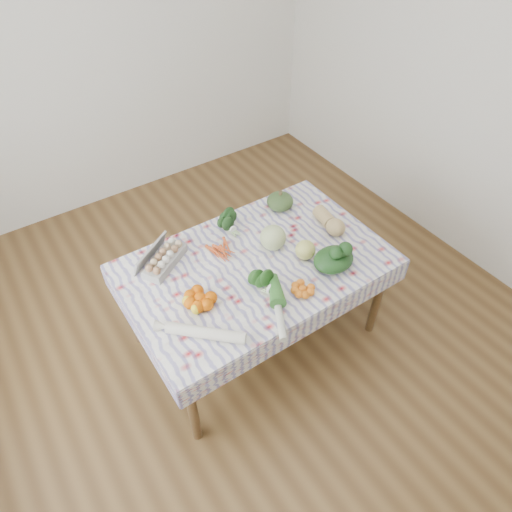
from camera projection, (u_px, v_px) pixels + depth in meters
ground at (256, 334)px, 3.43m from camera, size 4.50×4.50×0.00m
wall_back at (104, 49)px, 3.78m from camera, size 4.00×0.04×2.80m
dining_table at (256, 272)px, 2.95m from camera, size 1.60×1.00×0.75m
tablecloth at (256, 263)px, 2.90m from camera, size 1.66×1.06×0.01m
egg_carton at (165, 260)px, 2.85m from camera, size 0.36×0.29×0.09m
carrot_bunch at (222, 251)px, 2.94m from camera, size 0.21×0.19×0.03m
kale_bunch at (229, 223)px, 3.08m from camera, size 0.15×0.13×0.12m
kabocha_squash at (280, 201)px, 3.25m from camera, size 0.25×0.25×0.12m
cabbage at (273, 238)px, 2.94m from camera, size 0.21×0.21×0.17m
butternut_squash at (330, 220)px, 3.09m from camera, size 0.16×0.29×0.13m
orange_cluster at (200, 298)px, 2.63m from camera, size 0.32×0.32×0.08m
broccoli at (263, 283)px, 2.69m from camera, size 0.19×0.19×0.11m
mandarin_cluster at (303, 288)px, 2.70m from camera, size 0.22×0.22×0.05m
grapefruit at (305, 250)px, 2.88m from camera, size 0.16×0.16×0.13m
spinach_bag at (333, 259)px, 2.83m from camera, size 0.30×0.26×0.12m
daikon at (206, 333)px, 2.46m from camera, size 0.38×0.37×0.07m
leek at (278, 308)px, 2.60m from camera, size 0.25×0.41×0.05m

